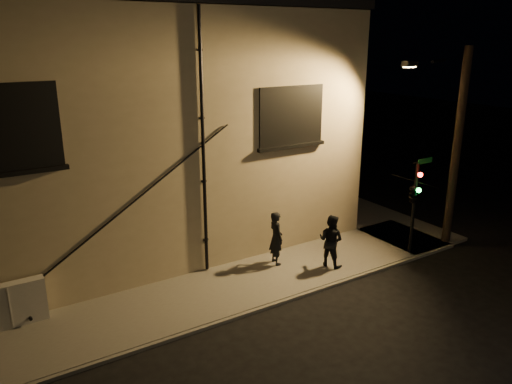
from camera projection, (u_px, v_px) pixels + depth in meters
ground at (303, 295)px, 15.26m from camera, size 90.00×90.00×0.00m
sidewalk at (259, 238)px, 19.41m from camera, size 21.00×16.00×0.12m
building at (107, 121)px, 19.68m from camera, size 16.20×12.23×8.80m
utility_cabinet at (9, 306)px, 13.25m from camera, size 1.87×0.32×1.23m
pedestrian_a at (276, 238)px, 16.88m from camera, size 0.53×0.73×1.86m
pedestrian_b at (331, 240)px, 16.75m from camera, size 0.97×1.07×1.81m
traffic_signal at (414, 193)px, 17.16m from camera, size 1.14×1.99×3.44m
streetlamp_pole at (454, 145)px, 17.93m from camera, size 2.03×1.39×7.29m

